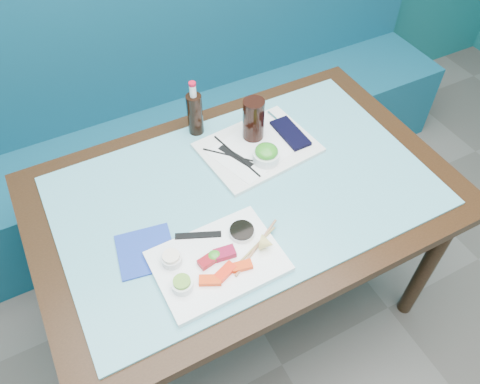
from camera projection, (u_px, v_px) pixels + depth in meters
name	position (u px, v px, depth m)	size (l,w,h in m)	color
booth_bench	(165.00, 128.00, 2.33)	(3.00, 0.56, 1.17)	navy
dining_table	(245.00, 207.00, 1.62)	(1.40, 0.90, 0.75)	black
glass_top	(245.00, 191.00, 1.56)	(1.22, 0.76, 0.01)	#58A3B0
sashimi_plate	(218.00, 262.00, 1.36)	(0.37, 0.26, 0.02)	white
salmon_left	(210.00, 280.00, 1.30)	(0.06, 0.03, 0.02)	#F43709
salmon_mid	(225.00, 272.00, 1.32)	(0.06, 0.03, 0.02)	#FF240A
salmon_right	(242.00, 266.00, 1.33)	(0.06, 0.03, 0.01)	#F33609
tuna_left	(208.00, 261.00, 1.34)	(0.05, 0.03, 0.02)	maroon
tuna_right	(225.00, 253.00, 1.36)	(0.06, 0.04, 0.02)	maroon
seaweed_garnish	(215.00, 256.00, 1.35)	(0.04, 0.04, 0.02)	#369322
ramekin_wasabi	(182.00, 285.00, 1.29)	(0.06, 0.06, 0.03)	white
wasabi_fill	(182.00, 281.00, 1.27)	(0.05, 0.05, 0.01)	#67A033
ramekin_ginger	(172.00, 260.00, 1.34)	(0.06, 0.06, 0.02)	silver
ginger_fill	(171.00, 256.00, 1.33)	(0.05, 0.05, 0.01)	white
soy_dish	(242.00, 232.00, 1.41)	(0.08, 0.08, 0.02)	white
soy_fill	(242.00, 230.00, 1.40)	(0.07, 0.07, 0.01)	black
lemon_wedge	(267.00, 243.00, 1.36)	(0.05, 0.05, 0.04)	#ECD270
chopstick_sleeve	(198.00, 235.00, 1.41)	(0.14, 0.02, 0.00)	black
wooden_chopstick_a	(254.00, 248.00, 1.38)	(0.01, 0.01, 0.20)	#9B8549
wooden_chopstick_b	(257.00, 247.00, 1.38)	(0.01, 0.01, 0.23)	#AC7351
serving_tray	(258.00, 148.00, 1.68)	(0.39, 0.29, 0.01)	white
paper_placemat	(258.00, 146.00, 1.67)	(0.31, 0.22, 0.00)	white
seaweed_bowl	(266.00, 157.00, 1.61)	(0.09, 0.09, 0.04)	white
seaweed_salad	(266.00, 151.00, 1.59)	(0.08, 0.08, 0.04)	#2E8A20
cola_glass	(254.00, 119.00, 1.65)	(0.08, 0.08, 0.16)	black
navy_pouch	(290.00, 133.00, 1.71)	(0.07, 0.17, 0.01)	black
fork	(274.00, 117.00, 1.77)	(0.01, 0.01, 0.08)	white
black_chopstick_a	(235.00, 156.00, 1.63)	(0.01, 0.01, 0.24)	black
black_chopstick_b	(237.00, 156.00, 1.64)	(0.01, 0.01, 0.26)	black
tray_sleeve	(236.00, 156.00, 1.63)	(0.02, 0.15, 0.00)	black
cola_bottle_body	(195.00, 114.00, 1.68)	(0.06, 0.06, 0.16)	black
cola_bottle_neck	(193.00, 91.00, 1.61)	(0.02, 0.02, 0.05)	white
cola_bottle_cap	(192.00, 84.00, 1.59)	(0.03, 0.03, 0.01)	red
blue_napkin	(146.00, 251.00, 1.39)	(0.17, 0.17, 0.01)	navy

